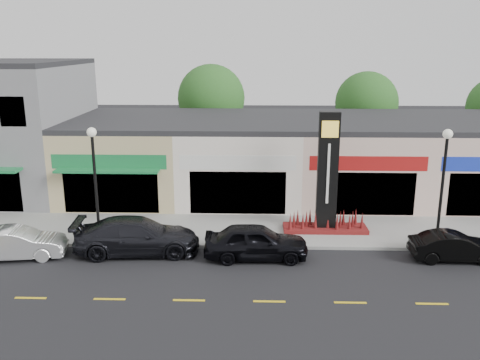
% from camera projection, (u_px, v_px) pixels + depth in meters
% --- Properties ---
extents(ground, '(120.00, 120.00, 0.00)m').
position_uv_depth(ground, '(267.00, 267.00, 21.77)').
color(ground, black).
rests_on(ground, ground).
extents(sidewalk, '(52.00, 4.30, 0.15)m').
position_uv_depth(sidewalk, '(266.00, 230.00, 25.95)').
color(sidewalk, gray).
rests_on(sidewalk, ground).
extents(curb, '(52.00, 0.20, 0.15)m').
position_uv_depth(curb, '(266.00, 247.00, 23.78)').
color(curb, gray).
rests_on(curb, ground).
extents(shop_beige, '(7.00, 10.85, 4.80)m').
position_uv_depth(shop_beige, '(131.00, 155.00, 32.46)').
color(shop_beige, tan).
rests_on(shop_beige, ground).
extents(shop_cream, '(7.00, 10.01, 4.80)m').
position_uv_depth(shop_cream, '(240.00, 156.00, 32.27)').
color(shop_cream, silver).
rests_on(shop_cream, ground).
extents(shop_pink_w, '(7.00, 10.01, 4.80)m').
position_uv_depth(shop_pink_w, '(351.00, 156.00, 32.07)').
color(shop_pink_w, beige).
rests_on(shop_pink_w, ground).
extents(shop_pink_e, '(7.00, 10.01, 4.80)m').
position_uv_depth(shop_pink_e, '(463.00, 157.00, 31.87)').
color(shop_pink_e, beige).
rests_on(shop_pink_e, ground).
extents(tree_rear_west, '(5.20, 5.20, 7.83)m').
position_uv_depth(tree_rear_west, '(211.00, 98.00, 39.36)').
color(tree_rear_west, '#382619').
rests_on(tree_rear_west, ground).
extents(tree_rear_mid, '(4.80, 4.80, 7.29)m').
position_uv_depth(tree_rear_mid, '(366.00, 103.00, 39.11)').
color(tree_rear_mid, '#382619').
rests_on(tree_rear_mid, ground).
extents(lamp_west_near, '(0.44, 0.44, 5.47)m').
position_uv_depth(lamp_west_near, '(95.00, 173.00, 23.52)').
color(lamp_west_near, black).
rests_on(lamp_west_near, sidewalk).
extents(lamp_east_near, '(0.44, 0.44, 5.47)m').
position_uv_depth(lamp_east_near, '(443.00, 176.00, 23.06)').
color(lamp_east_near, black).
rests_on(lamp_east_near, sidewalk).
extents(pylon_sign, '(4.20, 1.30, 6.00)m').
position_uv_depth(pylon_sign, '(327.00, 190.00, 25.15)').
color(pylon_sign, '#5F1017').
rests_on(pylon_sign, sidewalk).
extents(car_white_van, '(2.14, 4.41, 1.39)m').
position_uv_depth(car_white_van, '(17.00, 243.00, 22.56)').
color(car_white_van, white).
rests_on(car_white_van, ground).
extents(car_dark_sedan, '(2.76, 5.81, 1.64)m').
position_uv_depth(car_dark_sedan, '(137.00, 236.00, 23.11)').
color(car_dark_sedan, black).
rests_on(car_dark_sedan, ground).
extents(car_black_sedan, '(1.98, 4.65, 1.57)m').
position_uv_depth(car_black_sedan, '(256.00, 242.00, 22.53)').
color(car_black_sedan, black).
rests_on(car_black_sedan, ground).
extents(car_black_conv, '(1.35, 3.83, 1.26)m').
position_uv_depth(car_black_conv, '(455.00, 247.00, 22.36)').
color(car_black_conv, black).
rests_on(car_black_conv, ground).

